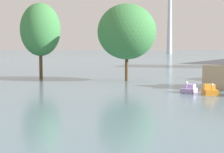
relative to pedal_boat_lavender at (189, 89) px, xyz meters
name	(u,v)px	position (x,y,z in m)	size (l,w,h in m)	color
pedal_boat_lavender	(189,89)	(0.00, 0.00, 0.00)	(2.11, 2.75, 1.50)	#B299D8
pedal_boat_orange	(209,90)	(2.57, -1.46, 0.07)	(2.20, 2.66, 1.47)	orange
shoreline_tree_tall_left	(40,30)	(-27.42, 12.73, 8.55)	(7.23, 7.23, 13.77)	brown
shoreline_tree_mid	(127,32)	(-11.66, 13.87, 8.04)	(10.06, 10.06, 13.25)	brown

